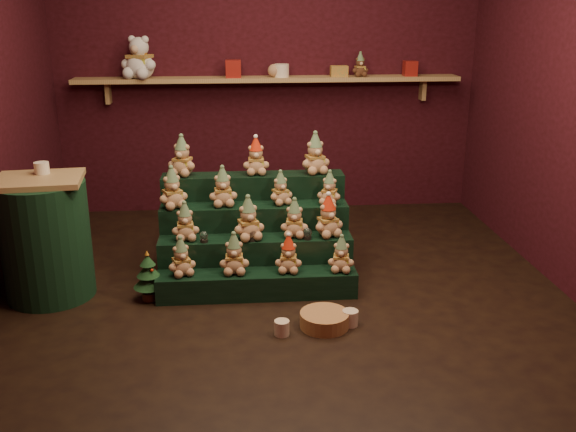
{
  "coord_description": "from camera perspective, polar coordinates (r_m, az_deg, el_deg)",
  "views": [
    {
      "loc": [
        -0.31,
        -4.22,
        1.96
      ],
      "look_at": [
        0.05,
        0.25,
        0.48
      ],
      "focal_mm": 40.0,
      "sensor_mm": 36.0,
      "label": 1
    }
  ],
  "objects": [
    {
      "name": "table_ornament",
      "position": [
        4.69,
        -21.05,
        4.01
      ],
      "size": [
        0.1,
        0.1,
        0.08
      ],
      "primitive_type": "cylinder",
      "color": "beige",
      "rests_on": "side_table"
    },
    {
      "name": "mug_right",
      "position": [
        4.18,
        5.55,
        -9.0
      ],
      "size": [
        0.1,
        0.1,
        0.1
      ],
      "primitive_type": "cylinder",
      "color": "beige",
      "rests_on": "ground"
    },
    {
      "name": "back_shelf",
      "position": [
        6.14,
        -1.73,
        12.02
      ],
      "size": [
        3.6,
        0.26,
        0.24
      ],
      "color": "tan",
      "rests_on": "ground"
    },
    {
      "name": "wicker_basket",
      "position": [
        4.15,
        3.25,
        -9.19
      ],
      "size": [
        0.33,
        0.33,
        0.1
      ],
      "primitive_type": "cylinder",
      "rotation": [
        0.0,
        0.0,
        -0.06
      ],
      "color": "#A87543",
      "rests_on": "ground"
    },
    {
      "name": "riser_tier_front",
      "position": [
        4.54,
        -2.75,
        -6.1
      ],
      "size": [
        1.4,
        0.22,
        0.18
      ],
      "primitive_type": "cube",
      "color": "black",
      "rests_on": "ground"
    },
    {
      "name": "teddy_14",
      "position": [
        4.95,
        2.42,
        5.58
      ],
      "size": [
        0.27,
        0.25,
        0.31
      ],
      "primitive_type": null,
      "rotation": [
        0.0,
        0.0,
        0.26
      ],
      "color": "tan",
      "rests_on": "riser_tier_back"
    },
    {
      "name": "white_bear",
      "position": [
        6.14,
        -13.09,
        14.04
      ],
      "size": [
        0.43,
        0.41,
        0.48
      ],
      "primitive_type": null,
      "rotation": [
        0.0,
        0.0,
        -0.38
      ],
      "color": "silver",
      "rests_on": "back_shelf"
    },
    {
      "name": "snow_globe_a",
      "position": [
        4.58,
        -7.49,
        -1.84
      ],
      "size": [
        0.06,
        0.06,
        0.08
      ],
      "color": "black",
      "rests_on": "riser_tier_midfront"
    },
    {
      "name": "scarf_gift_box",
      "position": [
        6.18,
        4.56,
        12.71
      ],
      "size": [
        0.16,
        0.1,
        0.1
      ],
      "primitive_type": "cube",
      "color": "orange",
      "rests_on": "back_shelf"
    },
    {
      "name": "gift_tin_red_b",
      "position": [
        6.32,
        10.8,
        12.76
      ],
      "size": [
        0.12,
        0.12,
        0.14
      ],
      "primitive_type": "cube",
      "color": "maroon",
      "rests_on": "back_shelf"
    },
    {
      "name": "teddy_8",
      "position": [
        4.76,
        -10.27,
        2.47
      ],
      "size": [
        0.28,
        0.27,
        0.3
      ],
      "primitive_type": null,
      "rotation": [
        0.0,
        0.0,
        0.47
      ],
      "color": "tan",
      "rests_on": "riser_tier_midback"
    },
    {
      "name": "teddy_4",
      "position": [
        4.62,
        -9.13,
        -0.48
      ],
      "size": [
        0.21,
        0.2,
        0.27
      ],
      "primitive_type": null,
      "rotation": [
        0.0,
        0.0,
        0.11
      ],
      "color": "tan",
      "rests_on": "riser_tier_midfront"
    },
    {
      "name": "mini_christmas_tree",
      "position": [
        4.56,
        -12.29,
        -5.22
      ],
      "size": [
        0.22,
        0.22,
        0.37
      ],
      "rotation": [
        0.0,
        0.0,
        0.21
      ],
      "color": "#462A19",
      "rests_on": "ground"
    },
    {
      "name": "teddy_6",
      "position": [
        4.62,
        0.58,
        -0.18
      ],
      "size": [
        0.22,
        0.2,
        0.28
      ],
      "primitive_type": null,
      "rotation": [
        0.0,
        0.0,
        -0.13
      ],
      "color": "tan",
      "rests_on": "riser_tier_midfront"
    },
    {
      "name": "teddy_11",
      "position": [
        4.79,
        3.71,
        2.5
      ],
      "size": [
        0.23,
        0.22,
        0.25
      ],
      "primitive_type": null,
      "rotation": [
        0.0,
        0.0,
        -0.41
      ],
      "color": "tan",
      "rests_on": "riser_tier_midback"
    },
    {
      "name": "side_table",
      "position": [
        4.73,
        -20.72,
        -1.89
      ],
      "size": [
        0.61,
        0.6,
        0.86
      ],
      "rotation": [
        0.0,
        0.0,
        0.11
      ],
      "color": "tan",
      "rests_on": "ground"
    },
    {
      "name": "gift_tin_red_a",
      "position": [
        6.1,
        -4.88,
        12.92
      ],
      "size": [
        0.14,
        0.14,
        0.16
      ],
      "primitive_type": "cube",
      "color": "maroon",
      "rests_on": "back_shelf"
    },
    {
      "name": "gift_tin_cream",
      "position": [
        6.11,
        -0.58,
        12.81
      ],
      "size": [
        0.14,
        0.14,
        0.12
      ],
      "primitive_type": "cylinder",
      "color": "beige",
      "rests_on": "back_shelf"
    },
    {
      "name": "teddy_0",
      "position": [
        4.48,
        -9.48,
        -3.58
      ],
      "size": [
        0.24,
        0.23,
        0.27
      ],
      "primitive_type": null,
      "rotation": [
        0.0,
        0.0,
        0.38
      ],
      "color": "tan",
      "rests_on": "riser_tier_front"
    },
    {
      "name": "brown_bear",
      "position": [
        6.2,
        6.43,
        13.22
      ],
      "size": [
        0.17,
        0.16,
        0.22
      ],
      "primitive_type": null,
      "rotation": [
        0.0,
        0.0,
        0.14
      ],
      "color": "#4A2B18",
      "rests_on": "back_shelf"
    },
    {
      "name": "snow_globe_c",
      "position": [
        4.6,
        1.74,
        -1.57
      ],
      "size": [
        0.06,
        0.06,
        0.08
      ],
      "color": "black",
      "rests_on": "riser_tier_midfront"
    },
    {
      "name": "mug_left",
      "position": [
        4.05,
        -0.55,
        -9.91
      ],
      "size": [
        0.1,
        0.1,
        0.1
      ],
      "primitive_type": "cylinder",
      "color": "beige",
      "rests_on": "ground"
    },
    {
      "name": "snow_globe_b",
      "position": [
        4.57,
        -3.25,
        -1.66
      ],
      "size": [
        0.07,
        0.07,
        0.09
      ],
      "color": "black",
      "rests_on": "riser_tier_midfront"
    },
    {
      "name": "riser_tier_midfront",
      "position": [
        4.71,
        -2.86,
        -4.0
      ],
      "size": [
        1.4,
        0.22,
        0.36
      ],
      "primitive_type": "cube",
      "color": "black",
      "rests_on": "ground"
    },
    {
      "name": "teddy_9",
      "position": [
        4.76,
        -5.82,
        2.61
      ],
      "size": [
        0.23,
        0.21,
        0.29
      ],
      "primitive_type": null,
      "rotation": [
        0.0,
        0.0,
        0.11
      ],
      "color": "tan",
      "rests_on": "riser_tier_midback"
    },
    {
      "name": "riser_tier_back",
      "position": [
        5.06,
        -3.06,
        -0.22
      ],
      "size": [
        1.4,
        0.22,
        0.72
      ],
      "primitive_type": "cube",
      "color": "black",
      "rests_on": "ground"
    },
    {
      "name": "ground",
      "position": [
        4.67,
        -0.37,
        -6.6
      ],
      "size": [
        4.0,
        4.0,
        0.0
      ],
      "primitive_type": "plane",
      "color": "black",
      "rests_on": "ground"
    },
    {
      "name": "teddy_3",
      "position": [
        4.5,
        4.76,
        -3.35
      ],
      "size": [
        0.21,
        0.2,
        0.26
      ],
      "primitive_type": null,
      "rotation": [
        0.0,
        0.0,
        -0.2
      ],
      "color": "tan",
      "rests_on": "riser_tier_front"
    },
    {
      "name": "teddy_2",
      "position": [
        4.47,
        0.05,
        -3.4
      ],
      "size": [
        0.21,
        0.19,
        0.26
      ],
      "primitive_type": null,
      "rotation": [
        0.0,
        0.0,
        -0.13
      ],
      "color": "tan",
      "rests_on": "riser_tier_front"
    },
    {
      "name": "teddy_7",
      "position": [
        4.64,
        3.58,
        0.01
      ],
      "size": [
        0.27,
        0.26,
        0.3
      ],
      "primitive_type": null,
      "rotation": [
        0.0,
        0.0,
        0.35
      ],
      "color": "tan",
      "rests_on": "riser_tier_midfront"
    },
    {
      "name": "front_wall",
      "position": [
        2.26,
        3.44,
        3.85
      ],
      "size": [
        4.0,
        0.1,
        2.8
      ],
      "primitive_type": "cube",
      "color": "black",
      "rests_on": "ground"
    },
    {
      "name": "riser_tier_midback",
      "position": [
        4.88,
        -2.96,
        -2.04
      ],
      "size": [
        1.4,
        0.22,
        0.54
      ],
      "primitive_type": "cube",
      "color": "black",
      "rests_on": "ground"
    },
    {
      "name": "teddy_10",
      "position": [
        4.78,
        -0.67,
        2.52
      ],
      "size": [
        0.23,
        0.22,
        0.25
      ],
      "primitive_type": null,
      "rotation": [
        0.0,
        0.0,
        0.4
      ],
      "color": "tan",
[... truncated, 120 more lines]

